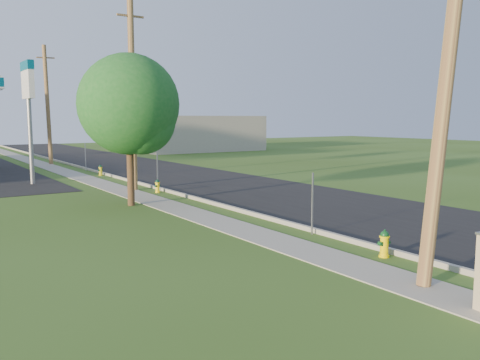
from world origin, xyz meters
name	(u,v)px	position (x,y,z in m)	size (l,w,h in m)	color
ground_plane	(417,268)	(0.00, 0.00, 0.00)	(140.00, 140.00, 0.00)	#304D15
road	(297,199)	(4.50, 10.00, 0.01)	(8.00, 120.00, 0.02)	black
curb	(223,206)	(0.50, 10.00, 0.07)	(0.15, 120.00, 0.15)	gray
sidewalk	(186,211)	(-1.25, 10.00, 0.01)	(1.50, 120.00, 0.03)	gray
utility_pole_near	(448,67)	(-0.60, -1.00, 4.80)	(1.40, 0.32, 9.48)	brown
utility_pole_mid	(132,94)	(-0.60, 17.00, 4.95)	(1.40, 0.32, 9.80)	brown
utility_pole_far	(48,105)	(-0.60, 35.00, 4.80)	(1.40, 0.32, 9.50)	brown
sign_post_near	(312,204)	(0.25, 4.20, 1.00)	(0.05, 0.04, 2.00)	gray
sign_post_mid	(157,172)	(0.25, 16.00, 1.00)	(0.05, 0.04, 2.00)	gray
sign_post_far	(85,157)	(0.25, 28.20, 1.00)	(0.05, 0.04, 2.00)	gray
price_pylon	(28,87)	(-4.50, 22.50, 5.43)	(0.34, 2.04, 6.85)	gray
distant_building	(193,133)	(18.00, 45.00, 2.00)	(14.00, 10.00, 4.00)	gray
tree_verge	(132,108)	(-2.41, 12.58, 4.13)	(4.24, 4.24, 6.42)	#3E2F1B
hydrant_near	(384,244)	(0.08, 1.11, 0.37)	(0.39, 0.35, 0.75)	#F2D200
hydrant_mid	(158,186)	(0.02, 15.52, 0.33)	(0.35, 0.31, 0.68)	yellow
hydrant_far	(101,170)	(0.15, 24.67, 0.35)	(0.37, 0.33, 0.71)	yellow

